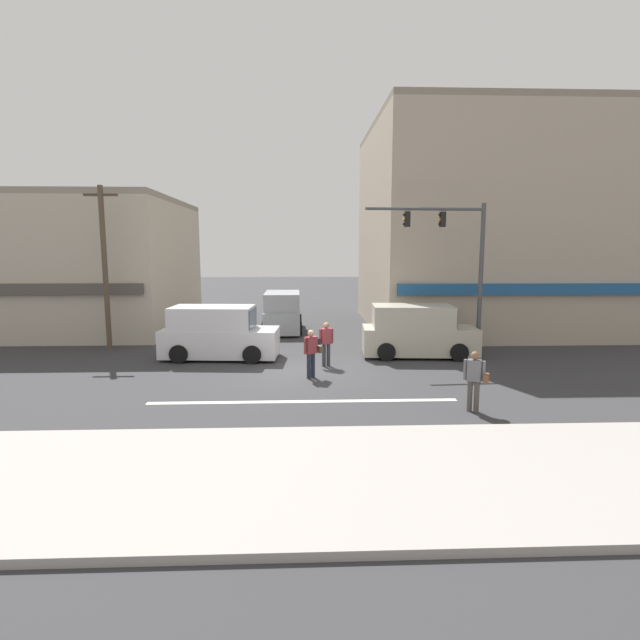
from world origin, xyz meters
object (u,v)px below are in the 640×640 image
pedestrian_far_side (326,341)px  pedestrian_foreground_with_bag (475,378)px  utility_pole_near_left (105,266)px  van_approaching_near (417,332)px  utility_pole_far_right (465,257)px  traffic_light_mast (458,254)px  van_crossing_center (283,313)px  pedestrian_mid_crossing (311,351)px  van_parked_curbside (218,334)px

pedestrian_far_side → pedestrian_foreground_with_bag: bearing=-55.3°
utility_pole_near_left → van_approaching_near: utility_pole_near_left is taller
pedestrian_foreground_with_bag → utility_pole_far_right: bearing=73.2°
pedestrian_foreground_with_bag → utility_pole_near_left: bearing=145.8°
utility_pole_far_right → traffic_light_mast: utility_pole_far_right is taller
van_approaching_near → pedestrian_far_side: bearing=-157.1°
utility_pole_far_right → pedestrian_foreground_with_bag: bearing=-106.8°
van_crossing_center → pedestrian_far_side: van_crossing_center is taller
pedestrian_far_side → utility_pole_far_right: bearing=43.5°
utility_pole_far_right → pedestrian_far_side: bearing=-136.5°
traffic_light_mast → pedestrian_far_side: traffic_light_mast is taller
pedestrian_foreground_with_bag → pedestrian_mid_crossing: size_ratio=1.00×
utility_pole_far_right → van_crossing_center: utility_pole_far_right is taller
traffic_light_mast → van_approaching_near: traffic_light_mast is taller
van_parked_curbside → van_crossing_center: bearing=70.2°
traffic_light_mast → van_approaching_near: size_ratio=1.31×
utility_pole_far_right → pedestrian_mid_crossing: bearing=-132.5°
van_crossing_center → pedestrian_far_side: 8.32m
pedestrian_foreground_with_bag → pedestrian_far_side: size_ratio=1.00×
van_crossing_center → pedestrian_mid_crossing: (1.33, -9.80, -0.05)m
pedestrian_mid_crossing → pedestrian_far_side: (0.57, 1.70, 0.00)m
traffic_light_mast → van_crossing_center: bearing=138.6°
utility_pole_far_right → van_parked_curbside: bearing=-154.5°
van_crossing_center → pedestrian_foreground_with_bag: 14.68m
utility_pole_far_right → traffic_light_mast: bearing=-111.1°
traffic_light_mast → van_parked_curbside: traffic_light_mast is taller
traffic_light_mast → pedestrian_mid_crossing: bearing=-151.0°
traffic_light_mast → pedestrian_far_side: size_ratio=3.71×
utility_pole_near_left → pedestrian_mid_crossing: utility_pole_near_left is taller
utility_pole_far_right → van_approaching_near: size_ratio=1.61×
van_crossing_center → utility_pole_far_right: bearing=-5.6°
van_parked_curbside → pedestrian_mid_crossing: 4.90m
traffic_light_mast → pedestrian_foreground_with_bag: bearing=-103.3°
van_parked_curbside → traffic_light_mast: bearing=0.6°
utility_pole_far_right → pedestrian_foreground_with_bag: (-3.81, -12.61, -2.99)m
van_parked_curbside → pedestrian_foreground_with_bag: size_ratio=2.83×
utility_pole_near_left → pedestrian_foreground_with_bag: (13.07, -8.87, -2.71)m
utility_pole_near_left → van_approaching_near: size_ratio=1.49×
van_approaching_near → pedestrian_far_side: (-3.84, -1.62, -0.05)m
van_approaching_near → van_crossing_center: bearing=131.5°
van_crossing_center → pedestrian_mid_crossing: 9.89m
van_parked_curbside → van_approaching_near: 8.10m
traffic_light_mast → van_approaching_near: bearing=-179.5°
utility_pole_near_left → utility_pole_far_right: (16.88, 3.74, 0.28)m
utility_pole_near_left → van_crossing_center: utility_pole_near_left is taller
traffic_light_mast → pedestrian_far_side: (-5.44, -1.64, -3.22)m
utility_pole_far_right → van_crossing_center: 9.95m
utility_pole_near_left → pedestrian_far_side: 10.28m
utility_pole_near_left → utility_pole_far_right: bearing=12.5°
van_crossing_center → pedestrian_mid_crossing: size_ratio=2.76×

